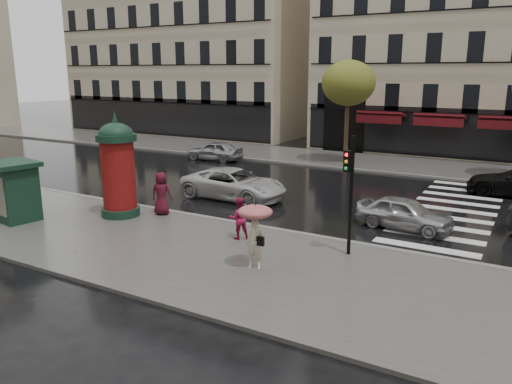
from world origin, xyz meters
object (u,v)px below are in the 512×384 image
Objects in this scene: car_silver at (404,213)px; car_far_silver at (215,151)px; newsstand at (14,190)px; car_white at (234,184)px; traffic_light at (350,184)px; morris_column at (118,166)px; man_burgundy at (161,193)px; woman_red at (239,218)px; woman_umbrella at (255,226)px.

car_silver is 0.94× the size of car_far_silver.
car_white is at bearing 54.31° from newsstand.
traffic_light is at bearing -122.37° from car_white.
morris_column is 14.12m from car_far_silver.
man_burgundy is at bearing 20.63° from car_far_silver.
morris_column is at bearing 119.89° from car_silver.
woman_red is at bearing 32.79° from car_far_silver.
newsstand is (-10.80, -0.38, -0.11)m from woman_umbrella.
man_burgundy reaches higher than car_white.
morris_column is 1.82× the size of newsstand.
man_burgundy is 0.75× the size of newsstand.
car_silver is at bearing 78.28° from traffic_light.
woman_umbrella is 0.55× the size of car_silver.
car_white is 1.32× the size of car_far_silver.
traffic_light is at bearing 42.72° from car_far_silver.
car_white is at bearing 92.37° from car_silver.
traffic_light reaches higher than car_far_silver.
car_silver is (2.87, 6.51, -0.82)m from woman_umbrella.
woman_red is at bearing 131.63° from woman_umbrella.
car_far_silver is (-12.09, 15.48, -0.78)m from woman_umbrella.
morris_column is 1.18× the size of car_silver.
newsstand is at bearing -167.50° from traffic_light.
car_silver is 17.44m from car_far_silver.
car_far_silver reaches higher than car_silver.
woman_red is (-1.84, 2.07, -0.57)m from woman_umbrella.
car_silver is at bearing 26.75° from newsstand.
morris_column is 5.77m from car_white.
woman_umbrella reaches higher than man_burgundy.
car_silver is at bearing 66.23° from woman_umbrella.
newsstand is 0.61× the size of car_far_silver.
woman_umbrella is 7.99m from morris_column.
car_white is (-8.20, 0.73, 0.09)m from car_silver.
woman_red reaches higher than car_white.
newsstand is (-8.96, -2.46, 0.46)m from woman_red.
car_white is at bearing -94.41° from woman_red.
man_burgundy is 0.35× the size of car_white.
traffic_light is 0.75× the size of car_white.
woman_red is 0.35× the size of morris_column.
morris_column is at bearing -39.29° from woman_red.
woman_umbrella is 1.33× the size of woman_red.
woman_red is 16.87m from car_far_silver.
car_far_silver is at bearing 66.49° from car_silver.
woman_red is 0.39× the size of car_far_silver.
morris_column is at bearing 155.97° from car_white.
woman_red is 0.29× the size of car_white.
man_burgundy is at bearing 153.46° from woman_umbrella.
newsstand is (-3.14, -2.54, -0.85)m from morris_column.
car_far_silver is (-10.25, 13.40, -0.21)m from woman_red.
morris_column reaches higher than woman_umbrella.
man_burgundy is 9.75m from car_silver.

